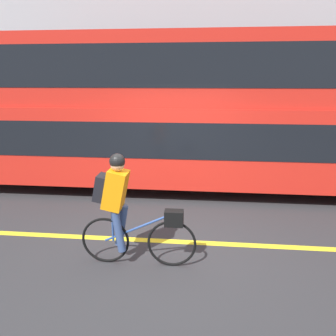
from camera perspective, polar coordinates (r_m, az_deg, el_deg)
ground_plane at (r=5.44m, az=-0.68°, el=-13.24°), size 80.00×80.00×0.00m
road_center_line at (r=5.55m, az=-0.53°, el=-12.59°), size 50.00×0.14×0.01m
sidewalk_curb at (r=10.80m, az=2.81°, el=1.81°), size 60.00×2.35×0.16m
building_facade at (r=11.87m, az=3.42°, el=19.97°), size 60.00×0.30×7.13m
bus at (r=7.86m, az=5.06°, el=10.60°), size 11.24×2.51×3.52m
cyclist_on_bike at (r=4.62m, az=-7.49°, el=-6.71°), size 1.66×0.32×1.64m
trash_bin at (r=11.26m, az=26.13°, el=3.64°), size 0.54×0.54×0.93m
street_sign_post at (r=10.57m, az=15.38°, el=8.58°), size 0.36×0.09×2.32m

